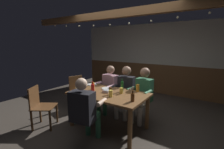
{
  "coord_description": "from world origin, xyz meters",
  "views": [
    {
      "loc": [
        1.81,
        -2.69,
        1.75
      ],
      "look_at": [
        0.0,
        0.04,
        1.13
      ],
      "focal_mm": 25.55,
      "sensor_mm": 36.0,
      "label": 1
    }
  ],
  "objects_px": {
    "person_0": "(109,86)",
    "person_3": "(84,108)",
    "chair_empty_near_right": "(78,91)",
    "pint_glass_1": "(111,93)",
    "chair_empty_near_left": "(40,106)",
    "bottle_0": "(133,97)",
    "dining_table": "(108,98)",
    "pint_glass_2": "(121,91)",
    "condiment_caddy": "(106,91)",
    "pint_glass_4": "(93,86)",
    "pint_glass_0": "(138,88)",
    "table_candle": "(76,89)",
    "plate_1": "(107,88)",
    "bottle_1": "(122,86)",
    "pint_glass_3": "(111,91)",
    "person_1": "(125,89)",
    "person_2": "(143,92)",
    "plate_0": "(92,84)",
    "bottle_2": "(93,89)"
  },
  "relations": [
    {
      "from": "bottle_1",
      "to": "person_2",
      "type": "bearing_deg",
      "value": 58.0
    },
    {
      "from": "chair_empty_near_right",
      "to": "pint_glass_1",
      "type": "distance_m",
      "value": 1.68
    },
    {
      "from": "dining_table",
      "to": "person_0",
      "type": "relative_size",
      "value": 1.3
    },
    {
      "from": "pint_glass_4",
      "to": "pint_glass_2",
      "type": "bearing_deg",
      "value": 7.58
    },
    {
      "from": "plate_1",
      "to": "bottle_1",
      "type": "relative_size",
      "value": 0.86
    },
    {
      "from": "person_2",
      "to": "plate_0",
      "type": "bearing_deg",
      "value": 24.27
    },
    {
      "from": "person_3",
      "to": "plate_0",
      "type": "bearing_deg",
      "value": 114.81
    },
    {
      "from": "pint_glass_4",
      "to": "pint_glass_0",
      "type": "bearing_deg",
      "value": 23.46
    },
    {
      "from": "chair_empty_near_left",
      "to": "pint_glass_4",
      "type": "relative_size",
      "value": 5.67
    },
    {
      "from": "person_2",
      "to": "bottle_2",
      "type": "bearing_deg",
      "value": 60.04
    },
    {
      "from": "person_2",
      "to": "condiment_caddy",
      "type": "height_order",
      "value": "person_2"
    },
    {
      "from": "condiment_caddy",
      "to": "bottle_1",
      "type": "height_order",
      "value": "bottle_1"
    },
    {
      "from": "pint_glass_1",
      "to": "person_3",
      "type": "bearing_deg",
      "value": -109.57
    },
    {
      "from": "chair_empty_near_left",
      "to": "plate_0",
      "type": "height_order",
      "value": "chair_empty_near_left"
    },
    {
      "from": "plate_1",
      "to": "pint_glass_2",
      "type": "distance_m",
      "value": 0.47
    },
    {
      "from": "person_1",
      "to": "pint_glass_4",
      "type": "distance_m",
      "value": 0.83
    },
    {
      "from": "table_candle",
      "to": "pint_glass_3",
      "type": "bearing_deg",
      "value": 14.38
    },
    {
      "from": "pint_glass_2",
      "to": "pint_glass_4",
      "type": "distance_m",
      "value": 0.68
    },
    {
      "from": "bottle_1",
      "to": "chair_empty_near_right",
      "type": "bearing_deg",
      "value": 172.68
    },
    {
      "from": "dining_table",
      "to": "bottle_1",
      "type": "distance_m",
      "value": 0.38
    },
    {
      "from": "chair_empty_near_left",
      "to": "bottle_0",
      "type": "distance_m",
      "value": 1.99
    },
    {
      "from": "person_3",
      "to": "condiment_caddy",
      "type": "xyz_separation_m",
      "value": [
        -0.04,
        0.71,
        0.12
      ]
    },
    {
      "from": "pint_glass_2",
      "to": "pint_glass_3",
      "type": "height_order",
      "value": "pint_glass_3"
    },
    {
      "from": "table_candle",
      "to": "condiment_caddy",
      "type": "relative_size",
      "value": 0.57
    },
    {
      "from": "dining_table",
      "to": "pint_glass_2",
      "type": "xyz_separation_m",
      "value": [
        0.24,
        0.11,
        0.17
      ]
    },
    {
      "from": "person_0",
      "to": "plate_1",
      "type": "distance_m",
      "value": 0.55
    },
    {
      "from": "person_0",
      "to": "bottle_1",
      "type": "distance_m",
      "value": 0.83
    },
    {
      "from": "pint_glass_1",
      "to": "pint_glass_2",
      "type": "bearing_deg",
      "value": 77.06
    },
    {
      "from": "chair_empty_near_right",
      "to": "bottle_0",
      "type": "relative_size",
      "value": 4.4
    },
    {
      "from": "dining_table",
      "to": "pint_glass_1",
      "type": "distance_m",
      "value": 0.31
    },
    {
      "from": "chair_empty_near_right",
      "to": "person_1",
      "type": "bearing_deg",
      "value": 119.02
    },
    {
      "from": "bottle_2",
      "to": "bottle_0",
      "type": "bearing_deg",
      "value": 3.6
    },
    {
      "from": "pint_glass_0",
      "to": "pint_glass_4",
      "type": "distance_m",
      "value": 0.98
    },
    {
      "from": "person_1",
      "to": "plate_0",
      "type": "distance_m",
      "value": 0.83
    },
    {
      "from": "person_3",
      "to": "person_0",
      "type": "bearing_deg",
      "value": 98.57
    },
    {
      "from": "condiment_caddy",
      "to": "plate_1",
      "type": "distance_m",
      "value": 0.28
    },
    {
      "from": "chair_empty_near_right",
      "to": "plate_0",
      "type": "height_order",
      "value": "chair_empty_near_right"
    },
    {
      "from": "table_candle",
      "to": "bottle_0",
      "type": "height_order",
      "value": "bottle_0"
    },
    {
      "from": "pint_glass_4",
      "to": "table_candle",
      "type": "bearing_deg",
      "value": -131.1
    },
    {
      "from": "person_0",
      "to": "person_3",
      "type": "height_order",
      "value": "person_3"
    },
    {
      "from": "plate_1",
      "to": "pint_glass_3",
      "type": "distance_m",
      "value": 0.43
    },
    {
      "from": "pint_glass_2",
      "to": "table_candle",
      "type": "bearing_deg",
      "value": -158.06
    },
    {
      "from": "person_3",
      "to": "plate_1",
      "type": "xyz_separation_m",
      "value": [
        -0.2,
        0.94,
        0.1
      ]
    },
    {
      "from": "person_1",
      "to": "pint_glass_0",
      "type": "bearing_deg",
      "value": 140.23
    },
    {
      "from": "person_0",
      "to": "person_1",
      "type": "bearing_deg",
      "value": -172.13
    },
    {
      "from": "person_2",
      "to": "pint_glass_0",
      "type": "distance_m",
      "value": 0.33
    },
    {
      "from": "plate_0",
      "to": "pint_glass_0",
      "type": "distance_m",
      "value": 1.2
    },
    {
      "from": "person_0",
      "to": "pint_glass_2",
      "type": "xyz_separation_m",
      "value": [
        0.73,
        -0.6,
        0.15
      ]
    },
    {
      "from": "condiment_caddy",
      "to": "pint_glass_2",
      "type": "distance_m",
      "value": 0.32
    },
    {
      "from": "pint_glass_0",
      "to": "pint_glass_3",
      "type": "distance_m",
      "value": 0.6
    }
  ]
}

